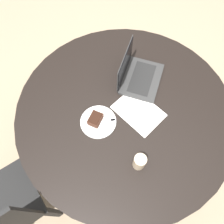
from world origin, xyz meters
The scene contains 9 objects.
ground_plane centered at (0.00, 0.00, 0.00)m, with size 12.00×12.00×0.00m, color gray.
dining_table centered at (0.00, 0.00, 0.66)m, with size 1.37×1.37×0.77m.
chair centered at (0.07, 0.94, 0.51)m, with size 0.48×0.48×1.01m.
paper_document centered at (-0.07, -0.04, 0.77)m, with size 0.30×0.22×0.00m.
plate centered at (0.04, 0.19, 0.78)m, with size 0.22×0.22×0.01m.
cake_slice centered at (0.05, 0.20, 0.81)m, with size 0.09×0.10×0.05m.
fork centered at (0.02, 0.16, 0.79)m, with size 0.11×0.15×0.00m.
coffee_glass centered at (-0.30, 0.20, 0.83)m, with size 0.07×0.07×0.11m.
laptop centered at (0.10, -0.21, 0.81)m, with size 0.36×0.39×0.21m.
Camera 1 is at (-0.41, 0.49, 1.98)m, focal length 35.00 mm.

